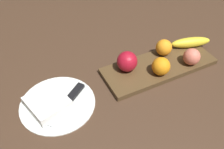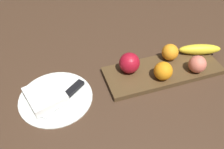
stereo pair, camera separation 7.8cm
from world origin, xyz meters
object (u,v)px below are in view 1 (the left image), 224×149
at_px(apple, 127,61).
at_px(dinner_plate, 58,103).
at_px(fruit_tray, 159,66).
at_px(knife, 72,97).
at_px(orange_near_banana, 164,47).
at_px(peach, 192,57).
at_px(banana, 191,42).
at_px(orange_near_apple, 161,66).
at_px(folded_napkin, 47,103).

bearing_deg(apple, dinner_plate, 6.37).
relative_size(fruit_tray, dinner_plate, 1.76).
bearing_deg(knife, orange_near_banana, 150.03).
relative_size(fruit_tray, peach, 6.92).
height_order(banana, knife, banana).
bearing_deg(peach, orange_near_apple, -2.10).
xyz_separation_m(orange_near_banana, peach, (-0.06, 0.09, -0.00)).
bearing_deg(peach, dinner_plate, -5.13).
distance_m(peach, folded_napkin, 0.52).
distance_m(orange_near_banana, folded_napkin, 0.47).
xyz_separation_m(orange_near_banana, folded_napkin, (0.46, 0.04, -0.03)).
relative_size(orange_near_banana, dinner_plate, 0.25).
relative_size(fruit_tray, orange_near_apple, 6.63).
height_order(banana, orange_near_apple, orange_near_apple).
height_order(orange_near_banana, peach, same).
bearing_deg(orange_near_apple, orange_near_banana, -130.28).
distance_m(orange_near_banana, dinner_plate, 0.44).
xyz_separation_m(fruit_tray, peach, (-0.10, 0.04, 0.04)).
bearing_deg(banana, peach, 67.40).
xyz_separation_m(banana, orange_near_apple, (0.19, 0.08, 0.01)).
height_order(peach, dinner_plate, peach).
height_order(banana, orange_near_banana, orange_near_banana).
bearing_deg(orange_near_apple, peach, 177.90).
bearing_deg(orange_near_apple, fruit_tray, -122.70).
distance_m(peach, knife, 0.45).
distance_m(fruit_tray, knife, 0.34).
distance_m(dinner_plate, folded_napkin, 0.04).
distance_m(banana, folded_napkin, 0.59).
relative_size(apple, banana, 0.45).
bearing_deg(orange_near_banana, peach, 123.15).
relative_size(orange_near_apple, dinner_plate, 0.27).
distance_m(orange_near_banana, peach, 0.11).
bearing_deg(fruit_tray, peach, 157.11).
height_order(apple, orange_near_apple, apple).
xyz_separation_m(peach, folded_napkin, (0.52, -0.04, -0.03)).
relative_size(apple, orange_near_apple, 1.14).
bearing_deg(peach, knife, -5.36).
bearing_deg(peach, folded_napkin, -4.84).
bearing_deg(orange_near_banana, dinner_plate, 5.94).
xyz_separation_m(apple, peach, (-0.22, 0.07, -0.01)).
distance_m(banana, dinner_plate, 0.56).
distance_m(apple, folded_napkin, 0.30).
bearing_deg(fruit_tray, banana, -167.89).
xyz_separation_m(banana, peach, (0.06, 0.08, 0.01)).
relative_size(dinner_plate, knife, 1.52).
relative_size(banana, peach, 2.62).
bearing_deg(banana, orange_near_apple, 37.52).
distance_m(apple, orange_near_banana, 0.17).
bearing_deg(orange_near_banana, knife, 7.02).
bearing_deg(peach, apple, -18.22).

